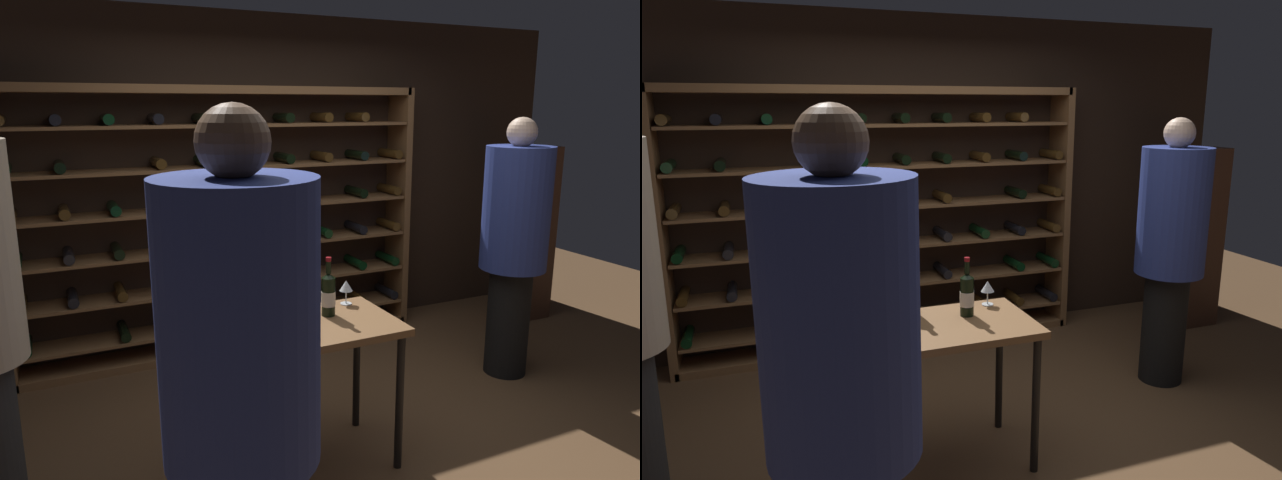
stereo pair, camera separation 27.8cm
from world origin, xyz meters
TOP-DOWN VIEW (x-y plane):
  - ground_plane at (0.00, 0.00)m, footprint 9.63×9.63m
  - back_wall at (0.00, 1.82)m, footprint 5.89×0.10m
  - wine_rack at (-0.35, 1.61)m, footprint 3.26×0.32m
  - tasting_table at (-0.40, -0.15)m, footprint 0.94×0.58m
  - person_bystander_dark_jacket at (1.39, 0.28)m, footprint 0.47×0.47m
  - person_bystander_red_print at (-1.10, -1.17)m, footprint 0.51×0.51m
  - display_cabinet at (2.37, 1.17)m, footprint 0.44×0.36m
  - wine_bottle_green_slim at (-0.25, -0.07)m, footprint 0.08×0.08m
  - wine_bottle_amber_reserve at (-0.79, -0.11)m, footprint 0.08×0.08m
  - wine_bottle_black_capsule at (-0.54, 0.05)m, footprint 0.08×0.08m
  - wine_glass_stemmed_right at (-0.08, 0.06)m, footprint 0.08×0.08m

SIDE VIEW (x-z plane):
  - ground_plane at x=0.00m, z-range 0.00..0.00m
  - tasting_table at x=-0.40m, z-range 0.30..1.13m
  - display_cabinet at x=2.37m, z-range 0.00..1.60m
  - wine_glass_stemmed_right at x=-0.08m, z-range 0.86..1.00m
  - wine_bottle_green_slim at x=-0.25m, z-range 0.78..1.11m
  - wine_bottle_amber_reserve at x=-0.79m, z-range 0.78..1.13m
  - wine_bottle_black_capsule at x=-0.54m, z-range 0.78..1.15m
  - person_bystander_dark_jacket at x=1.39m, z-range 0.09..1.98m
  - wine_rack at x=-0.35m, z-range 0.00..2.10m
  - person_bystander_red_print at x=-1.10m, z-range 0.10..2.07m
  - back_wall at x=0.00m, z-range 0.00..2.68m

